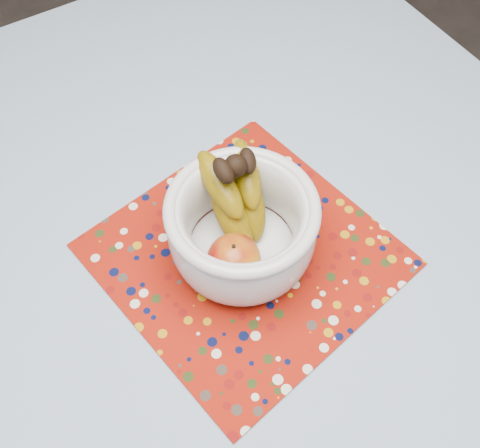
# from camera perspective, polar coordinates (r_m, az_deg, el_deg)

# --- Properties ---
(table) EXTENTS (1.20, 1.20, 0.75)m
(table) POSITION_cam_1_polar(r_m,az_deg,el_deg) (0.87, -4.46, -7.96)
(table) COLOR brown
(table) RESTS_ON ground
(tablecloth) EXTENTS (1.32, 1.32, 0.01)m
(tablecloth) POSITION_cam_1_polar(r_m,az_deg,el_deg) (0.79, -4.85, -5.49)
(tablecloth) COLOR #6687AA
(tablecloth) RESTS_ON table
(placemat) EXTENTS (0.42, 0.42, 0.00)m
(placemat) POSITION_cam_1_polar(r_m,az_deg,el_deg) (0.80, 0.53, -3.11)
(placemat) COLOR maroon
(placemat) RESTS_ON tablecloth
(fruit_bowl) EXTENTS (0.20, 0.21, 0.16)m
(fruit_bowl) POSITION_cam_1_polar(r_m,az_deg,el_deg) (0.74, 0.22, 0.46)
(fruit_bowl) COLOR silver
(fruit_bowl) RESTS_ON placemat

